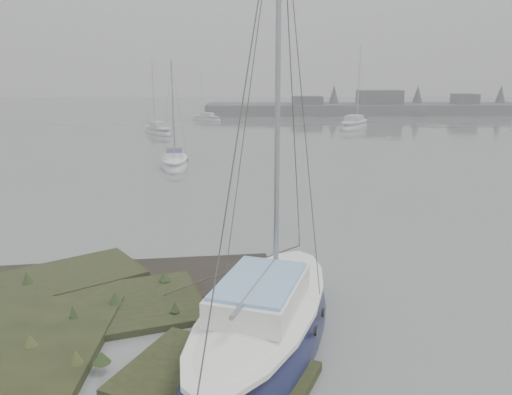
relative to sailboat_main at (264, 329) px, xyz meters
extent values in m
plane|color=slate|center=(-1.49, 29.02, -0.32)|extent=(160.00, 160.00, 0.00)
cube|color=#4C4F51|center=(24.51, 61.02, 0.28)|extent=(60.00, 8.00, 1.60)
cube|color=#424247|center=(8.51, 60.02, 1.08)|extent=(4.00, 3.00, 2.20)
cube|color=#424247|center=(18.51, 60.02, 1.48)|extent=(6.00, 3.00, 3.00)
cube|color=#424247|center=(30.51, 60.02, 1.23)|extent=(3.00, 3.00, 2.50)
cone|color=#384238|center=(12.51, 62.02, 1.88)|extent=(2.00, 2.00, 3.50)
cone|color=#384238|center=(24.51, 62.02, 1.88)|extent=(2.00, 2.00, 3.50)
cone|color=#384238|center=(36.51, 62.02, 1.88)|extent=(2.00, 2.00, 3.50)
ellipsoid|color=#13173B|center=(0.01, 0.02, -0.20)|extent=(4.72, 7.81, 1.80)
ellipsoid|color=white|center=(0.01, 0.02, 0.52)|extent=(3.95, 6.75, 0.51)
cube|color=white|center=(-0.10, -0.29, 0.97)|extent=(2.33, 2.92, 0.53)
cube|color=#89B9E8|center=(-0.10, -0.29, 1.27)|extent=(2.16, 2.69, 0.08)
cylinder|color=#939399|center=(0.32, 0.92, 5.14)|extent=(0.12, 0.12, 8.48)
cylinder|color=#939399|center=(-0.17, -0.49, 1.27)|extent=(1.06, 2.84, 0.10)
ellipsoid|color=silver|center=(-4.69, 20.93, -0.24)|extent=(2.16, 5.13, 1.21)
ellipsoid|color=white|center=(-4.69, 20.93, 0.24)|extent=(1.76, 4.46, 0.34)
cube|color=white|center=(-4.67, 20.72, 0.54)|extent=(1.24, 1.81, 0.36)
cube|color=#121849|center=(-4.67, 20.72, 0.74)|extent=(1.16, 1.66, 0.06)
cylinder|color=#939399|center=(-4.76, 21.57, 3.34)|extent=(0.08, 0.08, 5.70)
cylinder|color=#939399|center=(-4.65, 20.58, 0.74)|extent=(0.28, 1.99, 0.06)
ellipsoid|color=#B5BCBF|center=(-8.59, 38.23, -0.23)|extent=(4.25, 5.47, 1.29)
ellipsoid|color=silver|center=(-8.59, 38.23, 0.28)|extent=(3.59, 4.70, 0.37)
cube|color=silver|center=(-8.47, 38.04, 0.60)|extent=(1.92, 2.16, 0.38)
cube|color=#AAADB5|center=(-8.47, 38.04, 0.82)|extent=(1.78, 1.99, 0.06)
cylinder|color=#939399|center=(-8.94, 38.82, 3.60)|extent=(0.08, 0.08, 6.09)
cylinder|color=#939399|center=(-8.39, 37.91, 0.82)|extent=(1.16, 1.86, 0.07)
ellipsoid|color=#B9BDC3|center=(11.20, 42.15, -0.21)|extent=(5.08, 6.66, 1.57)
ellipsoid|color=white|center=(11.20, 42.15, 0.41)|extent=(4.29, 5.72, 0.44)
cube|color=white|center=(11.06, 41.91, 0.80)|extent=(2.31, 2.61, 0.46)
cube|color=silver|center=(11.06, 41.91, 1.06)|extent=(2.14, 2.41, 0.07)
cylinder|color=#939399|center=(11.61, 42.87, 4.43)|extent=(0.10, 0.10, 7.39)
cylinder|color=#939399|center=(10.97, 41.75, 1.06)|extent=(1.37, 2.28, 0.08)
ellipsoid|color=silver|center=(-4.94, 51.62, -0.25)|extent=(4.38, 3.66, 1.06)
ellipsoid|color=silver|center=(-4.94, 51.62, 0.17)|extent=(3.76, 3.11, 0.30)
cube|color=silver|center=(-4.78, 51.51, 0.43)|extent=(1.75, 1.62, 0.31)
cube|color=silver|center=(-4.78, 51.51, 0.61)|extent=(1.62, 1.49, 0.05)
cylinder|color=#939399|center=(-5.39, 51.94, 2.87)|extent=(0.07, 0.07, 4.97)
cylinder|color=#939399|center=(-4.68, 51.44, 0.61)|extent=(1.46, 1.04, 0.06)
camera|label=1|loc=(-0.42, -9.83, 5.46)|focal=35.00mm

